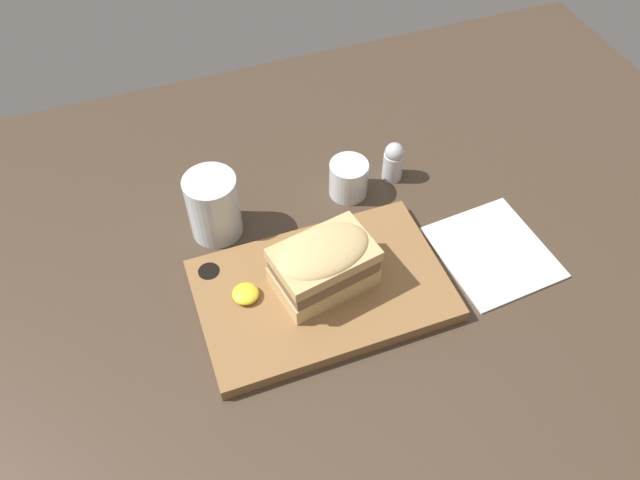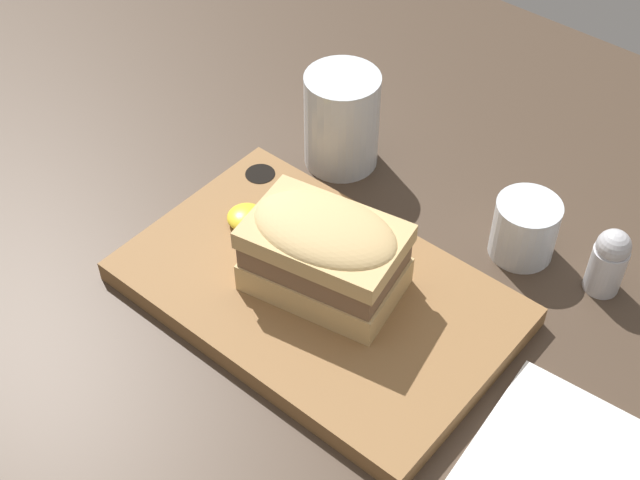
# 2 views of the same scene
# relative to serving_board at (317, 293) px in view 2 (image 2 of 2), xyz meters

# --- Properties ---
(dining_table) EXTENTS (1.48, 1.22, 0.02)m
(dining_table) POSITION_rel_serving_board_xyz_m (0.04, -0.05, -0.02)
(dining_table) COLOR #423326
(dining_table) RESTS_ON ground
(serving_board) EXTENTS (0.35, 0.22, 0.02)m
(serving_board) POSITION_rel_serving_board_xyz_m (0.00, 0.00, 0.00)
(serving_board) COLOR olive
(serving_board) RESTS_ON dining_table
(sandwich) EXTENTS (0.15, 0.11, 0.08)m
(sandwich) POSITION_rel_serving_board_xyz_m (0.01, 0.00, 0.06)
(sandwich) COLOR tan
(sandwich) RESTS_ON serving_board
(mustard_dollop) EXTENTS (0.04, 0.04, 0.01)m
(mustard_dollop) POSITION_rel_serving_board_xyz_m (-0.10, 0.02, 0.02)
(mustard_dollop) COLOR yellow
(mustard_dollop) RESTS_ON serving_board
(water_glass) EXTENTS (0.08, 0.08, 0.11)m
(water_glass) POSITION_rel_serving_board_xyz_m (-0.11, 0.17, 0.04)
(water_glass) COLOR silver
(water_glass) RESTS_ON dining_table
(wine_glass) EXTENTS (0.06, 0.06, 0.06)m
(wine_glass) POSITION_rel_serving_board_xyz_m (0.11, 0.18, 0.02)
(wine_glass) COLOR silver
(wine_glass) RESTS_ON dining_table
(salt_shaker) EXTENTS (0.03, 0.03, 0.07)m
(salt_shaker) POSITION_rel_serving_board_xyz_m (0.19, 0.18, 0.02)
(salt_shaker) COLOR silver
(salt_shaker) RESTS_ON dining_table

